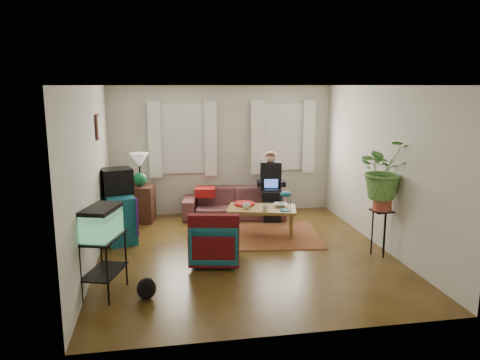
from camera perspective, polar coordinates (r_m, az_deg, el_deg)
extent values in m
cube|color=#4F2B14|center=(7.47, 0.53, -8.91)|extent=(4.50, 5.00, 0.01)
cube|color=white|center=(7.00, 0.57, 11.47)|extent=(4.50, 5.00, 0.01)
cube|color=silver|center=(9.56, -2.17, 3.65)|extent=(4.50, 0.01, 2.60)
cube|color=silver|center=(4.75, 6.05, -4.50)|extent=(4.50, 0.01, 2.60)
cube|color=silver|center=(7.07, -17.68, 0.33)|extent=(0.01, 5.00, 2.60)
cube|color=silver|center=(7.84, 16.95, 1.42)|extent=(0.01, 5.00, 2.60)
cube|color=white|center=(9.43, -7.00, 5.00)|extent=(1.08, 0.04, 1.38)
cube|color=white|center=(9.75, 5.16, 5.25)|extent=(1.08, 0.04, 1.38)
cube|color=white|center=(9.35, -6.97, 4.94)|extent=(1.36, 0.06, 1.50)
cube|color=white|center=(9.68, 5.29, 5.19)|extent=(1.36, 0.06, 1.50)
cube|color=#3D2616|center=(7.82, -16.90, 6.21)|extent=(0.04, 0.32, 0.40)
cube|color=maroon|center=(8.32, 2.62, -6.70)|extent=(2.18, 1.83, 0.01)
imported|color=brown|center=(9.32, -0.69, -2.23)|extent=(2.12, 1.11, 0.79)
cube|color=#3F2917|center=(9.26, -11.96, -2.83)|extent=(0.57, 0.57, 0.70)
cube|color=#105662|center=(8.24, -14.58, -4.41)|extent=(0.66, 0.97, 0.80)
cube|color=black|center=(8.18, -14.79, -0.10)|extent=(0.59, 0.56, 0.43)
cube|color=black|center=(6.20, -16.21, -10.01)|extent=(0.56, 0.76, 0.75)
cube|color=#7FD899|center=(6.02, -16.52, -4.90)|extent=(0.51, 0.69, 0.40)
ellipsoid|color=black|center=(6.05, -11.35, -12.60)|extent=(0.31, 0.41, 0.31)
imported|color=#11576A|center=(7.00, -3.04, -7.20)|extent=(0.82, 0.78, 0.72)
cube|color=#9E0A0A|center=(6.68, -3.22, -6.74)|extent=(0.75, 0.30, 0.60)
cube|color=brown|center=(8.31, 2.68, -5.01)|extent=(1.31, 0.93, 0.49)
imported|color=white|center=(8.14, 0.78, -3.18)|extent=(0.16, 0.16, 0.11)
imported|color=beige|center=(8.04, 3.03, -3.39)|extent=(0.13, 0.13, 0.10)
imported|color=white|center=(8.34, 4.95, -3.04)|extent=(0.28, 0.28, 0.06)
cylinder|color=#B21414|center=(8.41, 0.55, -2.91)|extent=(0.45, 0.45, 0.04)
cube|color=black|center=(7.58, 16.74, -6.20)|extent=(0.33, 0.33, 0.72)
imported|color=#599947|center=(7.38, 17.12, 0.21)|extent=(0.89, 0.78, 0.92)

